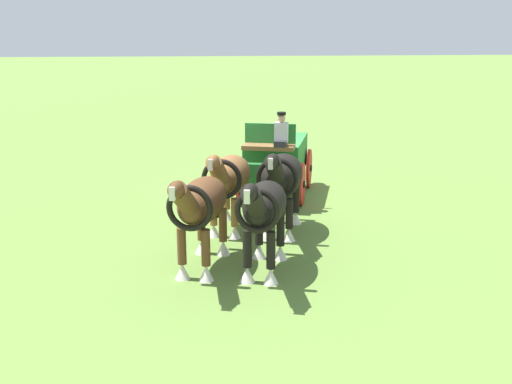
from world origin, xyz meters
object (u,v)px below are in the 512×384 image
(draft_horse_lead_off, at_px, (201,205))
(draft_horse_lead_near, at_px, (264,209))
(draft_horse_rear_near, at_px, (281,178))
(draft_horse_rear_off, at_px, (229,178))
(show_wagon, at_px, (276,158))

(draft_horse_lead_off, bearing_deg, draft_horse_lead_near, 72.59)
(draft_horse_rear_near, relative_size, draft_horse_rear_off, 0.98)
(draft_horse_rear_off, relative_size, draft_horse_lead_near, 1.03)
(show_wagon, distance_m, draft_horse_lead_near, 6.18)
(show_wagon, height_order, draft_horse_lead_off, show_wagon)
(draft_horse_lead_near, xyz_separation_m, draft_horse_lead_off, (-0.39, -1.24, 0.02))
(draft_horse_lead_near, distance_m, draft_horse_lead_off, 1.30)
(draft_horse_rear_near, bearing_deg, draft_horse_lead_near, -17.06)
(show_wagon, height_order, draft_horse_lead_near, show_wagon)
(draft_horse_rear_near, xyz_separation_m, draft_horse_lead_off, (2.12, -2.01, -0.01))
(draft_horse_rear_off, bearing_deg, draft_horse_rear_near, 73.19)
(draft_horse_rear_off, bearing_deg, draft_horse_lead_near, 9.38)
(draft_horse_rear_near, distance_m, draft_horse_lead_off, 2.92)
(show_wagon, bearing_deg, draft_horse_rear_off, -27.58)
(draft_horse_lead_off, bearing_deg, show_wagon, 156.84)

